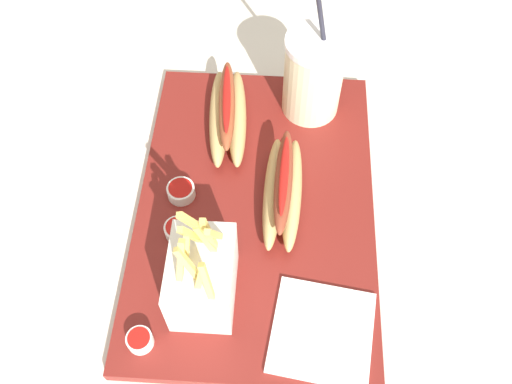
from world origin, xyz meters
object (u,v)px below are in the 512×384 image
(hot_dog_1, at_px, (283,189))
(ketchup_cup_3, at_px, (140,340))
(soda_cup, at_px, (313,75))
(ketchup_cup_1, at_px, (181,191))
(ketchup_cup_2, at_px, (178,230))
(napkin_stack, at_px, (322,332))
(hot_dog_2, at_px, (228,114))
(fries_basket, at_px, (202,277))

(hot_dog_1, relative_size, ketchup_cup_3, 5.77)
(soda_cup, xyz_separation_m, hot_dog_1, (-0.18, 0.04, -0.04))
(soda_cup, bearing_deg, ketchup_cup_1, 134.58)
(ketchup_cup_2, distance_m, ketchup_cup_3, 0.15)
(napkin_stack, bearing_deg, ketchup_cup_2, 56.94)
(napkin_stack, bearing_deg, ketchup_cup_3, 96.69)
(soda_cup, relative_size, hot_dog_2, 1.14)
(ketchup_cup_1, bearing_deg, hot_dog_2, -22.39)
(hot_dog_1, bearing_deg, ketchup_cup_3, 142.70)
(fries_basket, height_order, ketchup_cup_1, fries_basket)
(ketchup_cup_2, bearing_deg, ketchup_cup_1, 3.52)
(soda_cup, distance_m, hot_dog_2, 0.14)
(fries_basket, bearing_deg, ketchup_cup_2, 29.18)
(soda_cup, height_order, ketchup_cup_2, soda_cup)
(fries_basket, xyz_separation_m, ketchup_cup_2, (0.08, 0.05, -0.04))
(hot_dog_2, xyz_separation_m, ketchup_cup_1, (-0.13, 0.05, -0.01))
(soda_cup, bearing_deg, napkin_stack, -177.15)
(ketchup_cup_1, bearing_deg, ketchup_cup_3, 174.48)
(hot_dog_2, height_order, ketchup_cup_1, hot_dog_2)
(ketchup_cup_1, height_order, ketchup_cup_3, ketchup_cup_1)
(soda_cup, distance_m, hot_dog_1, 0.19)
(fries_basket, relative_size, ketchup_cup_1, 4.30)
(soda_cup, xyz_separation_m, napkin_stack, (-0.37, -0.02, -0.07))
(ketchup_cup_3, distance_m, napkin_stack, 0.22)
(ketchup_cup_1, bearing_deg, soda_cup, -45.42)
(fries_basket, height_order, napkin_stack, fries_basket)
(ketchup_cup_3, xyz_separation_m, napkin_stack, (0.03, -0.22, -0.01))
(hot_dog_1, bearing_deg, ketchup_cup_2, 114.17)
(soda_cup, height_order, fries_basket, soda_cup)
(ketchup_cup_3, bearing_deg, ketchup_cup_1, -5.52)
(napkin_stack, bearing_deg, hot_dog_1, 16.34)
(hot_dog_2, distance_m, ketchup_cup_2, 0.20)
(hot_dog_1, bearing_deg, napkin_stack, -163.66)
(fries_basket, distance_m, ketchup_cup_2, 0.10)
(ketchup_cup_3, bearing_deg, fries_basket, -45.54)
(ketchup_cup_2, relative_size, ketchup_cup_3, 1.12)
(fries_basket, relative_size, hot_dog_1, 0.92)
(hot_dog_2, bearing_deg, ketchup_cup_2, 165.30)
(hot_dog_1, distance_m, ketchup_cup_3, 0.27)
(soda_cup, xyz_separation_m, fries_basket, (-0.32, 0.13, -0.02))
(hot_dog_2, distance_m, ketchup_cup_1, 0.14)
(hot_dog_2, bearing_deg, ketchup_cup_1, 157.61)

